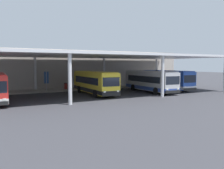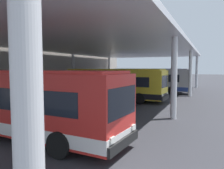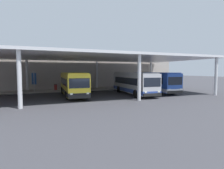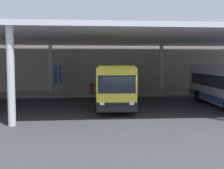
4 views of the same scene
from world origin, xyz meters
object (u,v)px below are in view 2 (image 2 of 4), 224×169
(bench_waiting, at_px, (59,90))
(banner_sign, at_px, (28,82))
(bus_far_bay, at_px, (149,78))
(bus_middle_bay, at_px, (150,80))
(trash_bin, at_px, (45,92))
(bus_second_bay, at_px, (114,84))
(bus_nearest_bay, at_px, (23,102))

(bench_waiting, height_order, banner_sign, banner_sign)
(bus_far_bay, distance_m, banner_sign, 19.21)
(bus_middle_bay, relative_size, banner_sign, 3.33)
(trash_bin, distance_m, banner_sign, 3.72)
(bus_second_bay, relative_size, bus_far_bay, 1.00)
(trash_bin, xyz_separation_m, banner_sign, (-3.36, -0.92, 1.30))
(bus_second_bay, bearing_deg, bus_far_bay, -1.07)
(bus_far_bay, bearing_deg, bench_waiting, 147.70)
(bus_second_bay, xyz_separation_m, banner_sign, (-4.96, 6.60, 0.32))
(bus_nearest_bay, bearing_deg, bus_second_bay, 4.07)
(bus_middle_bay, xyz_separation_m, bench_waiting, (-7.74, 8.99, -0.99))
(bus_far_bay, xyz_separation_m, banner_sign, (-17.95, 6.84, 0.32))
(bus_middle_bay, xyz_separation_m, banner_sign, (-13.48, 8.11, 0.32))
(bench_waiting, xyz_separation_m, trash_bin, (-2.38, 0.04, 0.01))
(bus_middle_bay, distance_m, bus_far_bay, 4.65)
(bus_middle_bay, height_order, banner_sign, banner_sign)
(bus_nearest_bay, relative_size, bus_middle_bay, 1.00)
(bus_middle_bay, bearing_deg, bench_waiting, 130.71)
(bus_second_bay, xyz_separation_m, bus_far_bay, (12.99, -0.24, 0.00))
(bus_second_bay, distance_m, bench_waiting, 7.58)
(bus_middle_bay, bearing_deg, banner_sign, 148.95)
(bus_second_bay, height_order, bus_middle_bay, same)
(bus_middle_bay, relative_size, bus_far_bay, 1.00)
(bench_waiting, bearing_deg, bus_far_bay, -32.30)
(banner_sign, bearing_deg, bus_second_bay, -53.07)
(bench_waiting, relative_size, trash_bin, 1.84)
(bus_second_bay, height_order, bus_far_bay, same)
(bus_nearest_bay, relative_size, bus_second_bay, 1.00)
(bus_far_bay, xyz_separation_m, bench_waiting, (-12.21, 7.72, -0.99))
(bus_far_bay, relative_size, bench_waiting, 5.91)
(bus_middle_bay, height_order, bench_waiting, bus_middle_bay)
(bus_second_bay, bearing_deg, banner_sign, 126.93)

